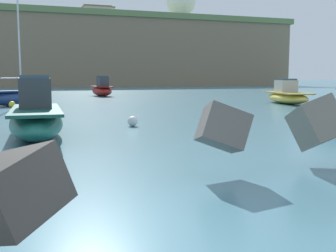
{
  "coord_description": "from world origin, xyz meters",
  "views": [
    {
      "loc": [
        -1.17,
        -5.15,
        2.12
      ],
      "look_at": [
        0.8,
        0.5,
        1.4
      ],
      "focal_mm": 44.17,
      "sensor_mm": 36.0,
      "label": 1
    }
  ],
  "objects": [
    {
      "name": "mooring_buoy_inner",
      "position": [
        3.17,
        11.86,
        0.22
      ],
      "size": [
        0.44,
        0.44,
        0.44
      ],
      "color": "silver",
      "rests_on": "ground"
    },
    {
      "name": "breakwater_jetty",
      "position": [
        -0.05,
        1.38,
        1.05
      ],
      "size": [
        31.77,
        6.3,
        2.27
      ],
      "color": "#3D3A38",
      "rests_on": "ground"
    },
    {
      "name": "boat_near_centre",
      "position": [
        6.82,
        39.35,
        0.72
      ],
      "size": [
        2.23,
        4.47,
        2.2
      ],
      "color": "maroon",
      "rests_on": "ground"
    },
    {
      "name": "headland_bluff",
      "position": [
        18.41,
        94.89,
        7.71
      ],
      "size": [
        80.74,
        34.35,
        15.38
      ],
      "color": "#847056",
      "rests_on": "ground"
    },
    {
      "name": "boat_far_centre",
      "position": [
        -1.67,
        26.85,
        0.63
      ],
      "size": [
        5.21,
        3.72,
        8.16
      ],
      "color": "navy",
      "rests_on": "ground"
    },
    {
      "name": "station_building_central",
      "position": [
        17.14,
        103.23,
        17.6
      ],
      "size": [
        6.94,
        6.74,
        4.41
      ],
      "color": "#B2ADA3",
      "rests_on": "headland_bluff"
    },
    {
      "name": "ground_plane",
      "position": [
        0.0,
        0.0,
        0.0
      ],
      "size": [
        400.0,
        400.0,
        0.0
      ],
      "primitive_type": "plane",
      "color": "#42707F"
    },
    {
      "name": "boat_mid_left",
      "position": [
        -0.8,
        9.86,
        0.7
      ],
      "size": [
        1.95,
        5.66,
        2.17
      ],
      "color": "#1E6656",
      "rests_on": "ground"
    },
    {
      "name": "station_building_west",
      "position": [
        19.24,
        104.27,
        17.68
      ],
      "size": [
        5.37,
        4.7,
        4.56
      ],
      "color": "silver",
      "rests_on": "headland_bluff"
    },
    {
      "name": "boat_near_left",
      "position": [
        18.41,
        22.43,
        0.63
      ],
      "size": [
        3.46,
        6.32,
        1.95
      ],
      "color": "#EAC64C",
      "rests_on": "ground"
    },
    {
      "name": "radar_dome",
      "position": [
        40.19,
        102.66,
        21.41
      ],
      "size": [
        8.11,
        8.11,
        11.05
      ],
      "color": "silver",
      "rests_on": "headland_bluff"
    },
    {
      "name": "mooring_buoy_middle",
      "position": [
        -1.97,
        25.01,
        0.22
      ],
      "size": [
        0.44,
        0.44,
        0.44
      ],
      "color": "yellow",
      "rests_on": "ground"
    }
  ]
}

